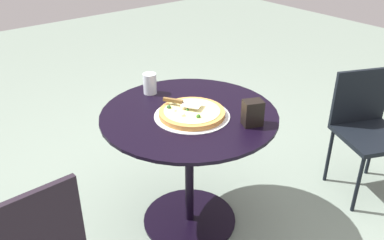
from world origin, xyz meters
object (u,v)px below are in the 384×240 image
(patio_table, at_px, (189,147))
(patio_chair_corner, at_px, (367,124))
(drinking_cup, at_px, (150,84))
(napkin_dispenser, at_px, (253,113))
(pizza_on_tray, at_px, (192,113))
(pizza_server, at_px, (182,102))

(patio_table, relative_size, patio_chair_corner, 1.18)
(drinking_cup, xyz_separation_m, napkin_dispenser, (0.19, -0.64, 0.01))
(pizza_on_tray, distance_m, patio_chair_corner, 1.22)
(pizza_on_tray, height_order, napkin_dispenser, napkin_dispenser)
(patio_chair_corner, bearing_deg, drinking_cup, 145.85)
(napkin_dispenser, relative_size, patio_chair_corner, 0.16)
(patio_table, xyz_separation_m, pizza_on_tray, (-0.01, -0.04, 0.23))
(patio_table, relative_size, drinking_cup, 7.89)
(drinking_cup, bearing_deg, patio_table, -86.48)
(pizza_on_tray, distance_m, drinking_cup, 0.38)
(patio_table, height_order, patio_chair_corner, patio_chair_corner)
(patio_table, bearing_deg, napkin_dispenser, -60.68)
(patio_table, relative_size, pizza_server, 4.63)
(pizza_server, bearing_deg, pizza_on_tray, -80.13)
(drinking_cup, bearing_deg, patio_chair_corner, -34.15)
(pizza_on_tray, relative_size, pizza_server, 1.95)
(pizza_on_tray, height_order, pizza_server, pizza_server)
(pizza_server, bearing_deg, napkin_dispenser, -60.00)
(pizza_on_tray, relative_size, napkin_dispenser, 3.02)
(pizza_on_tray, bearing_deg, drinking_cup, 91.44)
(napkin_dispenser, distance_m, patio_chair_corner, 1.01)
(drinking_cup, distance_m, patio_chair_corner, 1.41)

